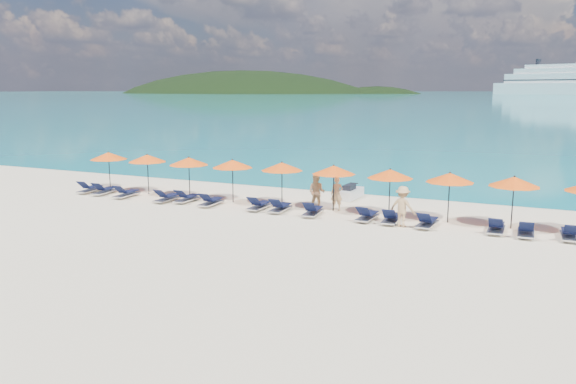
% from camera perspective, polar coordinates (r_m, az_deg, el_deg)
% --- Properties ---
extents(ground, '(1400.00, 1400.00, 0.00)m').
position_cam_1_polar(ground, '(23.21, -3.06, -4.15)').
color(ground, beige).
extents(sea, '(1600.00, 1300.00, 0.01)m').
position_cam_1_polar(sea, '(680.03, 23.76, 9.15)').
color(sea, '#1FA9B2').
rests_on(sea, ground).
extents(headland_main, '(374.00, 242.00, 126.50)m').
position_cam_1_polar(headland_main, '(641.69, -4.70, 6.57)').
color(headland_main, black).
rests_on(headland_main, ground).
extents(headland_small, '(162.00, 126.00, 85.50)m').
position_cam_1_polar(headland_small, '(603.07, 8.89, 6.51)').
color(headland_small, black).
rests_on(headland_small, ground).
extents(cruise_ship, '(136.25, 70.33, 38.33)m').
position_cam_1_polar(cruise_ship, '(563.71, 27.08, 9.81)').
color(cruise_ship, silver).
rests_on(cruise_ship, ground).
extents(jetski, '(0.91, 2.19, 0.77)m').
position_cam_1_polar(jetski, '(30.38, 6.33, -0.08)').
color(jetski, silver).
rests_on(jetski, ground).
extents(beachgoer_a, '(0.63, 0.45, 1.62)m').
position_cam_1_polar(beachgoer_a, '(27.35, 4.98, -0.18)').
color(beachgoer_a, tan).
rests_on(beachgoer_a, ground).
extents(beachgoer_b, '(0.89, 0.55, 1.76)m').
position_cam_1_polar(beachgoer_b, '(27.30, 2.93, -0.03)').
color(beachgoer_b, tan).
rests_on(beachgoer_b, ground).
extents(beachgoer_c, '(1.21, 0.72, 1.76)m').
position_cam_1_polar(beachgoer_c, '(24.47, 11.56, -1.46)').
color(beachgoer_c, tan).
rests_on(beachgoer_c, ground).
extents(umbrella_0, '(2.10, 2.10, 2.28)m').
position_cam_1_polar(umbrella_0, '(33.99, -17.77, 3.51)').
color(umbrella_0, black).
rests_on(umbrella_0, ground).
extents(umbrella_1, '(2.10, 2.10, 2.28)m').
position_cam_1_polar(umbrella_1, '(32.24, -14.11, 3.34)').
color(umbrella_1, black).
rests_on(umbrella_1, ground).
extents(umbrella_2, '(2.10, 2.10, 2.28)m').
position_cam_1_polar(umbrella_2, '(30.45, -10.05, 3.09)').
color(umbrella_2, black).
rests_on(umbrella_2, ground).
extents(umbrella_3, '(2.10, 2.10, 2.28)m').
position_cam_1_polar(umbrella_3, '(29.12, -5.67, 2.86)').
color(umbrella_3, black).
rests_on(umbrella_3, ground).
extents(umbrella_4, '(2.10, 2.10, 2.28)m').
position_cam_1_polar(umbrella_4, '(27.98, -0.62, 2.60)').
color(umbrella_4, black).
rests_on(umbrella_4, ground).
extents(umbrella_5, '(2.10, 2.10, 2.28)m').
position_cam_1_polar(umbrella_5, '(26.94, 4.67, 2.26)').
color(umbrella_5, black).
rests_on(umbrella_5, ground).
extents(umbrella_6, '(2.10, 2.10, 2.28)m').
position_cam_1_polar(umbrella_6, '(26.03, 10.34, 1.83)').
color(umbrella_6, black).
rests_on(umbrella_6, ground).
extents(umbrella_7, '(2.10, 2.10, 2.28)m').
position_cam_1_polar(umbrella_7, '(25.51, 16.12, 1.42)').
color(umbrella_7, black).
rests_on(umbrella_7, ground).
extents(umbrella_8, '(2.10, 2.10, 2.28)m').
position_cam_1_polar(umbrella_8, '(25.29, 21.99, 0.98)').
color(umbrella_8, black).
rests_on(umbrella_8, ground).
extents(lounger_0, '(0.77, 1.75, 0.66)m').
position_cam_1_polar(lounger_0, '(33.87, -19.48, 0.33)').
color(lounger_0, silver).
rests_on(lounger_0, ground).
extents(lounger_1, '(0.77, 1.75, 0.66)m').
position_cam_1_polar(lounger_1, '(33.04, -18.15, 0.17)').
color(lounger_1, silver).
rests_on(lounger_1, ground).
extents(lounger_2, '(0.70, 1.73, 0.66)m').
position_cam_1_polar(lounger_2, '(31.77, -16.13, -0.12)').
color(lounger_2, silver).
rests_on(lounger_2, ground).
extents(lounger_3, '(0.66, 1.71, 0.66)m').
position_cam_1_polar(lounger_3, '(30.03, -12.20, -0.54)').
color(lounger_3, silver).
rests_on(lounger_3, ground).
extents(lounger_4, '(0.71, 1.73, 0.66)m').
position_cam_1_polar(lounger_4, '(29.72, -10.19, -0.58)').
color(lounger_4, silver).
rests_on(lounger_4, ground).
extents(lounger_5, '(0.66, 1.72, 0.66)m').
position_cam_1_polar(lounger_5, '(28.60, -7.84, -0.94)').
color(lounger_5, silver).
rests_on(lounger_5, ground).
extents(lounger_6, '(0.66, 1.71, 0.66)m').
position_cam_1_polar(lounger_6, '(27.47, -2.94, -1.33)').
color(lounger_6, silver).
rests_on(lounger_6, ground).
extents(lounger_7, '(0.68, 1.72, 0.66)m').
position_cam_1_polar(lounger_7, '(26.97, -0.80, -1.54)').
color(lounger_7, silver).
rests_on(lounger_7, ground).
extents(lounger_8, '(0.77, 1.75, 0.66)m').
position_cam_1_polar(lounger_8, '(26.19, 2.53, -1.92)').
color(lounger_8, silver).
rests_on(lounger_8, ground).
extents(lounger_9, '(0.72, 1.73, 0.66)m').
position_cam_1_polar(lounger_9, '(25.46, 8.04, -2.38)').
color(lounger_9, silver).
rests_on(lounger_9, ground).
extents(lounger_10, '(0.72, 1.73, 0.66)m').
position_cam_1_polar(lounger_10, '(25.17, 10.43, -2.60)').
color(lounger_10, silver).
rests_on(lounger_10, ground).
extents(lounger_11, '(0.75, 1.74, 0.66)m').
position_cam_1_polar(lounger_11, '(24.75, 13.96, -2.96)').
color(lounger_11, silver).
rests_on(lounger_11, ground).
extents(lounger_12, '(0.62, 1.70, 0.66)m').
position_cam_1_polar(lounger_12, '(24.66, 20.39, -3.37)').
color(lounger_12, silver).
rests_on(lounger_12, ground).
extents(lounger_13, '(0.66, 1.72, 0.66)m').
position_cam_1_polar(lounger_13, '(24.50, 23.02, -3.64)').
color(lounger_13, silver).
rests_on(lounger_13, ground).
extents(lounger_14, '(0.69, 1.72, 0.66)m').
position_cam_1_polar(lounger_14, '(24.70, 26.71, -3.82)').
color(lounger_14, silver).
rests_on(lounger_14, ground).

